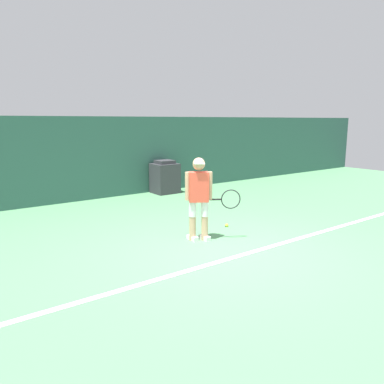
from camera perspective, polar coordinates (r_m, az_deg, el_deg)
The scene contains 6 objects.
ground_plane at distance 6.32m, azimuth 5.40°, elevation -8.86°, with size 24.00×24.00×0.00m, color #518C5B.
back_wall at distance 10.55m, azimuth -14.12°, elevation 5.04°, with size 24.00×0.10×2.24m.
court_baseline at distance 6.10m, azimuth 7.43°, elevation -9.59°, with size 21.60×0.10×0.01m.
tennis_player at distance 6.62m, azimuth 1.19°, elevation -0.56°, with size 0.86×0.58×1.49m.
tennis_ball at distance 7.66m, azimuth 5.31°, elevation -5.06°, with size 0.07×0.07×0.07m.
covered_chair at distance 11.12m, azimuth -4.14°, elevation 2.23°, with size 0.71×0.64×0.98m.
Camera 1 is at (-4.00, -4.41, 2.13)m, focal length 35.00 mm.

